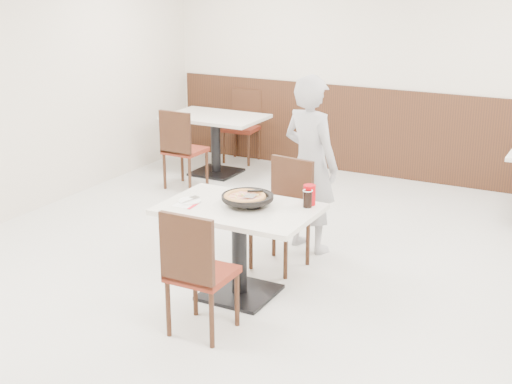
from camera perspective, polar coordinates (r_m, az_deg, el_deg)
The scene contains 19 objects.
floor at distance 6.07m, azimuth 0.28°, elevation -7.08°, with size 7.00×7.00×0.00m, color #B2B2AD.
wall_back at distance 8.83m, azimuth 11.00°, elevation 9.99°, with size 6.00×0.04×2.80m, color beige.
wainscot_back at distance 8.96m, azimuth 10.65°, elevation 4.59°, with size 5.90×0.03×1.10m, color black.
main_table at distance 5.67m, azimuth -1.34°, elevation -4.77°, with size 1.20×0.80×0.75m, color beige, non-canonical shape.
chair_near at distance 5.10m, azimuth -4.32°, elevation -6.29°, with size 0.42×0.42×0.95m, color black, non-canonical shape.
chair_far at distance 6.16m, azimuth 1.92°, elevation -1.93°, with size 0.42×0.42×0.95m, color black, non-canonical shape.
trivet at distance 5.52m, azimuth -0.25°, elevation -1.05°, with size 0.13×0.13×0.04m, color black.
pizza_pan at distance 5.55m, azimuth -0.68°, elevation -0.68°, with size 0.33×0.33×0.01m, color black.
pizza at distance 5.53m, azimuth -0.90°, elevation -0.56°, with size 0.30×0.30×0.02m, color #BF8540.
pizza_server at distance 5.50m, azimuth -0.48°, elevation -0.31°, with size 0.08×0.10×0.00m, color silver.
napkin at distance 5.61m, azimuth -5.68°, elevation -1.01°, with size 0.16×0.16×0.00m, color silver.
side_plate at distance 5.67m, azimuth -5.32°, elevation -0.72°, with size 0.18×0.18×0.01m, color white.
fork at distance 5.66m, azimuth -5.23°, elevation -0.66°, with size 0.02×0.18×0.00m, color silver.
cola_glass at distance 5.52m, azimuth 4.15°, elevation -0.58°, with size 0.07×0.07×0.13m, color black.
red_cup at distance 5.58m, azimuth 4.30°, elevation -0.23°, with size 0.10×0.10×0.16m, color #AD040A.
diner_person at distance 6.49m, azimuth 4.37°, elevation 2.24°, with size 0.60×0.39×1.63m, color #A8A8AC.
bg_table_left at distance 9.01m, azimuth -3.23°, elevation 3.79°, with size 1.20×0.80×0.75m, color beige, non-canonical shape.
bg_chair_left_near at distance 8.45m, azimuth -5.69°, elevation 3.49°, with size 0.42×0.42×0.95m, color black, non-canonical shape.
bg_chair_left_far at distance 9.54m, azimuth -1.17°, elevation 5.23°, with size 0.42×0.42×0.95m, color black, non-canonical shape.
Camera 1 is at (2.54, -4.88, 2.55)m, focal length 50.00 mm.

